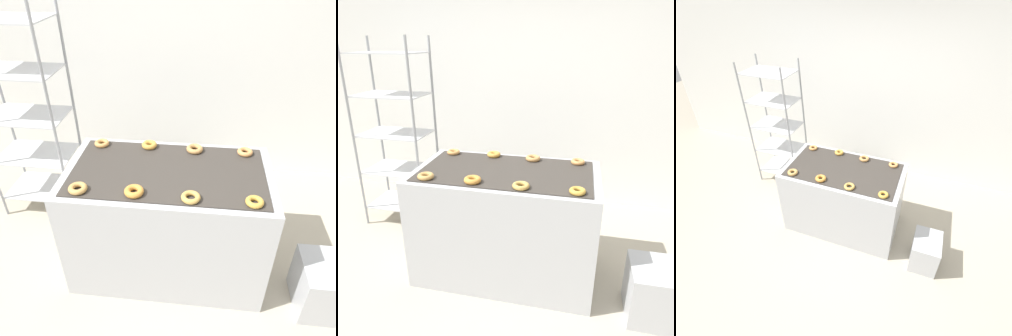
# 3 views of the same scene
# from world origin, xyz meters

# --- Properties ---
(ground_plane) EXTENTS (14.00, 14.00, 0.00)m
(ground_plane) POSITION_xyz_m (0.00, 0.00, 0.00)
(ground_plane) COLOR #B2A893
(wall_back) EXTENTS (8.00, 0.05, 2.80)m
(wall_back) POSITION_xyz_m (0.00, 2.12, 1.40)
(wall_back) COLOR white
(wall_back) RESTS_ON ground_plane
(fryer_machine) EXTENTS (1.42, 0.79, 0.92)m
(fryer_machine) POSITION_xyz_m (0.00, 0.65, 0.46)
(fryer_machine) COLOR #B7BABF
(fryer_machine) RESTS_ON ground_plane
(baking_rack_cart) EXTENTS (0.69, 0.47, 1.90)m
(baking_rack_cart) POSITION_xyz_m (-1.30, 1.27, 0.96)
(baking_rack_cart) COLOR gray
(baking_rack_cart) RESTS_ON ground_plane
(glaze_bin) EXTENTS (0.31, 0.38, 0.40)m
(glaze_bin) POSITION_xyz_m (1.10, 0.38, 0.20)
(glaze_bin) COLOR #B7BABF
(glaze_bin) RESTS_ON ground_plane
(donut_near_left) EXTENTS (0.12, 0.12, 0.04)m
(donut_near_left) POSITION_xyz_m (-0.53, 0.36, 0.94)
(donut_near_left) COLOR tan
(donut_near_left) RESTS_ON fryer_machine
(donut_near_midleft) EXTENTS (0.12, 0.12, 0.04)m
(donut_near_midleft) POSITION_xyz_m (-0.18, 0.37, 0.94)
(donut_near_midleft) COLOR gold
(donut_near_midleft) RESTS_ON fryer_machine
(donut_near_midright) EXTENTS (0.12, 0.12, 0.03)m
(donut_near_midright) POSITION_xyz_m (0.17, 0.36, 0.93)
(donut_near_midright) COLOR tan
(donut_near_midright) RESTS_ON fryer_machine
(donut_near_right) EXTENTS (0.11, 0.11, 0.03)m
(donut_near_right) POSITION_xyz_m (0.55, 0.36, 0.93)
(donut_near_right) COLOR gold
(donut_near_right) RESTS_ON fryer_machine
(donut_far_left) EXTENTS (0.11, 0.11, 0.03)m
(donut_far_left) POSITION_xyz_m (-0.54, 0.93, 0.93)
(donut_far_left) COLOR tan
(donut_far_left) RESTS_ON fryer_machine
(donut_far_midleft) EXTENTS (0.11, 0.11, 0.04)m
(donut_far_midleft) POSITION_xyz_m (-0.18, 0.94, 0.94)
(donut_far_midleft) COLOR gold
(donut_far_midleft) RESTS_ON fryer_machine
(donut_far_midright) EXTENTS (0.12, 0.12, 0.04)m
(donut_far_midright) POSITION_xyz_m (0.17, 0.92, 0.94)
(donut_far_midright) COLOR tan
(donut_far_midright) RESTS_ON fryer_machine
(donut_far_right) EXTENTS (0.11, 0.11, 0.03)m
(donut_far_right) POSITION_xyz_m (0.54, 0.92, 0.93)
(donut_far_right) COLOR tan
(donut_far_right) RESTS_ON fryer_machine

